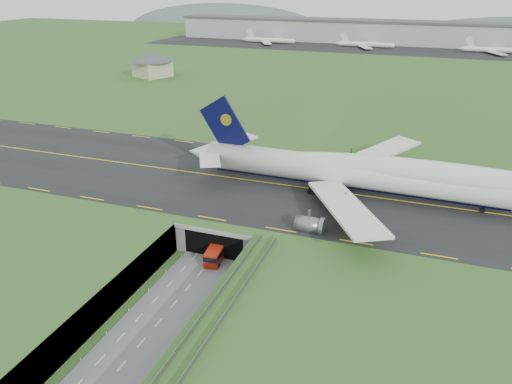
% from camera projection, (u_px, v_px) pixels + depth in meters
% --- Properties ---
extents(ground, '(900.00, 900.00, 0.00)m').
position_uv_depth(ground, '(196.00, 279.00, 88.67)').
color(ground, '#346126').
rests_on(ground, ground).
extents(airfield_deck, '(800.00, 800.00, 6.00)m').
position_uv_depth(airfield_deck, '(195.00, 265.00, 87.47)').
color(airfield_deck, gray).
rests_on(airfield_deck, ground).
extents(trench_road, '(12.00, 75.00, 0.20)m').
position_uv_depth(trench_road, '(175.00, 303.00, 82.16)').
color(trench_road, slate).
rests_on(trench_road, ground).
extents(taxiway, '(800.00, 44.00, 0.18)m').
position_uv_depth(taxiway, '(258.00, 182.00, 114.70)').
color(taxiway, black).
rests_on(taxiway, airfield_deck).
extents(tunnel_portal, '(17.00, 22.30, 6.00)m').
position_uv_depth(tunnel_portal, '(231.00, 223.00, 101.75)').
color(tunnel_portal, gray).
rests_on(tunnel_portal, ground).
extents(guideway, '(3.00, 53.00, 7.05)m').
position_uv_depth(guideway, '(204.00, 337.00, 66.64)').
color(guideway, '#A8A8A3').
rests_on(guideway, ground).
extents(jumbo_jet, '(92.02, 59.68, 19.74)m').
position_uv_depth(jumbo_jet, '(383.00, 175.00, 104.12)').
color(jumbo_jet, white).
rests_on(jumbo_jet, ground).
extents(shuttle_tram, '(3.47, 7.37, 2.91)m').
position_uv_depth(shuttle_tram, '(216.00, 253.00, 93.83)').
color(shuttle_tram, '#A91C0B').
rests_on(shuttle_tram, ground).
extents(service_building, '(26.69, 26.69, 10.98)m').
position_uv_depth(service_building, '(152.00, 63.00, 231.11)').
color(service_building, '#C3B88D').
rests_on(service_building, ground).
extents(cargo_terminal, '(320.00, 67.00, 15.60)m').
position_uv_depth(cargo_terminal, '(388.00, 32.00, 341.33)').
color(cargo_terminal, '#B2B2B2').
rests_on(cargo_terminal, ground).
extents(distant_hills, '(700.00, 91.00, 60.00)m').
position_uv_depth(distant_hills, '(477.00, 41.00, 441.05)').
color(distant_hills, slate).
rests_on(distant_hills, ground).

